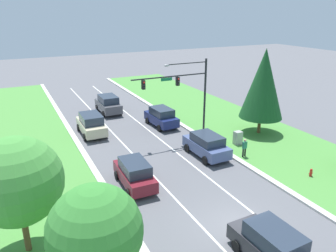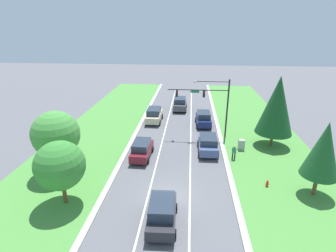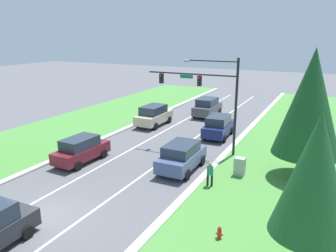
# 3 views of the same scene
# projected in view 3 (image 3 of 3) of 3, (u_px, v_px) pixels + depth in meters

# --- Properties ---
(ground_plane) EXTENTS (160.00, 160.00, 0.00)m
(ground_plane) POSITION_uv_depth(u_px,v_px,m) (44.00, 218.00, 17.07)
(ground_plane) COLOR #5B5B60
(curb_strip_right) EXTENTS (0.50, 90.00, 0.15)m
(curb_strip_right) POSITION_uv_depth(u_px,v_px,m) (136.00, 248.00, 14.60)
(curb_strip_right) COLOR beige
(curb_strip_right) RESTS_ON ground_plane
(lane_stripe_inner_left) EXTENTS (0.14, 81.00, 0.01)m
(lane_stripe_inner_left) POSITION_uv_depth(u_px,v_px,m) (20.00, 210.00, 17.85)
(lane_stripe_inner_left) COLOR white
(lane_stripe_inner_left) RESTS_ON ground_plane
(lane_stripe_inner_right) EXTENTS (0.14, 81.00, 0.01)m
(lane_stripe_inner_right) POSITION_uv_depth(u_px,v_px,m) (70.00, 227.00, 16.29)
(lane_stripe_inner_right) COLOR white
(lane_stripe_inner_right) RESTS_ON ground_plane
(traffic_signal_mast) EXTENTS (7.62, 0.41, 7.64)m
(traffic_signal_mast) POSITION_uv_depth(u_px,v_px,m) (209.00, 90.00, 25.54)
(traffic_signal_mast) COLOR black
(traffic_signal_mast) RESTS_ON ground_plane
(champagne_suv) EXTENTS (2.31, 4.91, 2.14)m
(champagne_suv) POSITION_uv_depth(u_px,v_px,m) (154.00, 115.00, 34.43)
(champagne_suv) COLOR beige
(champagne_suv) RESTS_ON ground_plane
(graphite_suv) EXTENTS (2.30, 4.76, 2.16)m
(graphite_suv) POSITION_uv_depth(u_px,v_px,m) (207.00, 107.00, 38.30)
(graphite_suv) COLOR #4C4C51
(graphite_suv) RESTS_ON ground_plane
(navy_suv) EXTENTS (2.34, 4.63, 2.05)m
(navy_suv) POSITION_uv_depth(u_px,v_px,m) (218.00, 126.00, 30.50)
(navy_suv) COLOR navy
(navy_suv) RESTS_ON ground_plane
(burgundy_suv) EXTENTS (2.18, 4.61, 1.93)m
(burgundy_suv) POSITION_uv_depth(u_px,v_px,m) (81.00, 149.00, 24.44)
(burgundy_suv) COLOR maroon
(burgundy_suv) RESTS_ON ground_plane
(slate_blue_suv) EXTENTS (2.33, 4.68, 1.98)m
(slate_blue_suv) POSITION_uv_depth(u_px,v_px,m) (182.00, 156.00, 22.97)
(slate_blue_suv) COLOR #475684
(slate_blue_suv) RESTS_ON ground_plane
(utility_cabinet) EXTENTS (0.70, 0.60, 1.32)m
(utility_cabinet) POSITION_uv_depth(u_px,v_px,m) (240.00, 167.00, 22.02)
(utility_cabinet) COLOR #9E9E99
(utility_cabinet) RESTS_ON ground_plane
(pedestrian) EXTENTS (0.41, 0.28, 1.69)m
(pedestrian) POSITION_uv_depth(u_px,v_px,m) (210.00, 173.00, 20.35)
(pedestrian) COLOR black
(pedestrian) RESTS_ON ground_plane
(fire_hydrant) EXTENTS (0.34, 0.20, 0.70)m
(fire_hydrant) POSITION_uv_depth(u_px,v_px,m) (219.00, 233.00, 15.20)
(fire_hydrant) COLOR red
(fire_hydrant) RESTS_ON ground_plane
(conifer_near_right_tree) EXTENTS (2.97, 2.97, 6.74)m
(conifer_near_right_tree) POSITION_uv_depth(u_px,v_px,m) (315.00, 175.00, 11.78)
(conifer_near_right_tree) COLOR brown
(conifer_near_right_tree) RESTS_ON ground_plane
(conifer_far_right_tree) EXTENTS (4.25, 4.25, 8.55)m
(conifer_far_right_tree) POSITION_uv_depth(u_px,v_px,m) (310.00, 103.00, 20.43)
(conifer_far_right_tree) COLOR brown
(conifer_far_right_tree) RESTS_ON ground_plane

